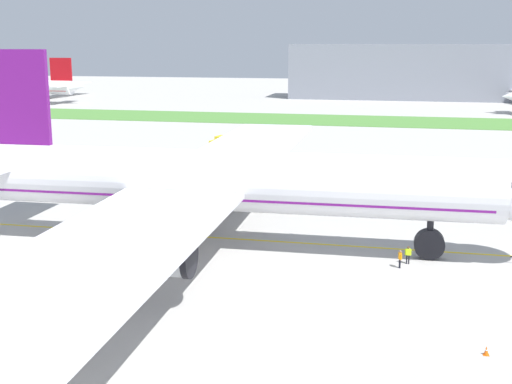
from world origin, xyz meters
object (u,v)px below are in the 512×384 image
at_px(service_truck_baggage_loader, 224,145).
at_px(parked_airliner_far_centre, 16,87).
at_px(ground_crew_wingwalker_starboard, 400,257).
at_px(ground_crew_marshaller_front, 44,377).
at_px(traffic_cone_port_wing, 486,351).
at_px(ground_crew_wingwalker_port, 408,253).
at_px(airliner_foreground, 209,182).

height_order(service_truck_baggage_loader, parked_airliner_far_centre, parked_airliner_far_centre).
bearing_deg(ground_crew_wingwalker_starboard, service_truck_baggage_loader, 118.88).
height_order(ground_crew_marshaller_front, traffic_cone_port_wing, ground_crew_marshaller_front).
xyz_separation_m(ground_crew_wingwalker_port, parked_airliner_far_centre, (-120.96, 137.77, 3.79)).
relative_size(airliner_foreground, traffic_cone_port_wing, 163.43).
xyz_separation_m(airliner_foreground, ground_crew_wingwalker_starboard, (17.28, -2.77, -5.12)).
height_order(ground_crew_wingwalker_port, service_truck_baggage_loader, service_truck_baggage_loader).
bearing_deg(parked_airliner_far_centre, traffic_cone_port_wing, -50.88).
distance_m(airliner_foreground, ground_crew_wingwalker_starboard, 18.24).
relative_size(ground_crew_wingwalker_port, ground_crew_marshaller_front, 0.92).
xyz_separation_m(airliner_foreground, parked_airliner_far_centre, (-103.02, 136.24, -1.33)).
xyz_separation_m(ground_crew_marshaller_front, traffic_cone_port_wing, (23.57, 10.01, -0.74)).
distance_m(ground_crew_wingwalker_port, parked_airliner_far_centre, 183.38).
xyz_separation_m(ground_crew_wingwalker_starboard, traffic_cone_port_wing, (5.29, -15.41, -0.66)).
bearing_deg(airliner_foreground, parked_airliner_far_centre, 127.10).
relative_size(ground_crew_wingwalker_starboard, traffic_cone_port_wing, 2.68).
relative_size(ground_crew_wingwalker_port, service_truck_baggage_loader, 0.33).
distance_m(ground_crew_wingwalker_port, ground_crew_marshaller_front, 32.71).
distance_m(traffic_cone_port_wing, parked_airliner_far_centre, 199.10).
relative_size(traffic_cone_port_wing, parked_airliner_far_centre, 0.01).
bearing_deg(ground_crew_marshaller_front, service_truck_baggage_loader, 98.14).
bearing_deg(service_truck_baggage_loader, ground_crew_wingwalker_port, -60.01).
bearing_deg(service_truck_baggage_loader, airliner_foreground, -76.41).
bearing_deg(parked_airliner_far_centre, airliner_foreground, -52.90).
bearing_deg(service_truck_baggage_loader, ground_crew_wingwalker_starboard, -61.12).
bearing_deg(parked_airliner_far_centre, ground_crew_wingwalker_port, -48.72).
height_order(ground_crew_wingwalker_port, ground_crew_marshaller_front, ground_crew_marshaller_front).
height_order(traffic_cone_port_wing, parked_airliner_far_centre, parked_airliner_far_centre).
relative_size(airliner_foreground, service_truck_baggage_loader, 19.76).
bearing_deg(service_truck_baggage_loader, ground_crew_marshaller_front, -81.86).
distance_m(airliner_foreground, parked_airliner_far_centre, 170.81).
height_order(ground_crew_wingwalker_port, traffic_cone_port_wing, ground_crew_wingwalker_port).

